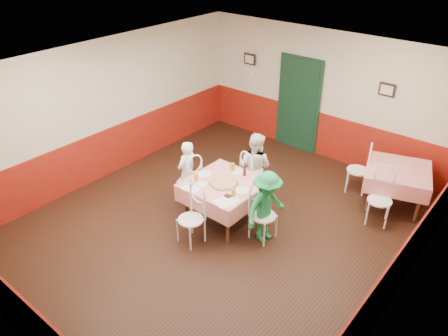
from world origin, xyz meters
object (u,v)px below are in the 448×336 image
Objects in this scene: chair_second_a at (358,170)px; pizza at (224,183)px; glass_a at (196,178)px; beer_bottle at (245,170)px; chair_right at (263,216)px; chair_near at (191,220)px; second_table at (395,187)px; glass_c at (232,167)px; wallet at (228,196)px; chair_far at (253,178)px; main_table at (224,201)px; diner_right at (266,207)px; chair_left at (189,181)px; glass_b at (233,193)px; diner_left at (187,172)px; chair_second_b at (380,201)px; diner_far at (255,167)px.

pizza is at bearing -47.89° from chair_second_a.
beer_bottle is at bearing 53.24° from glass_a.
chair_near is (-0.86, -0.84, 0.00)m from chair_right.
chair_right is at bearing 50.09° from chair_near.
chair_second_a is at bearing 180.00° from second_table.
glass_c reaches higher than wallet.
chair_right is 1.20m from chair_far.
chair_right is at bearing -0.36° from main_table.
wallet is 0.09× the size of diner_right.
chair_left is 1.31m from glass_b.
main_table is 0.93m from diner_left.
main_table is 5.74× the size of beer_bottle.
chair_right is 1.00× the size of chair_second_b.
chair_second_b is 2.29m from diner_far.
second_table is at bearing 134.94° from chair_left.
chair_left is at bearing -61.37° from chair_second_a.
chair_left is 1.00× the size of chair_far.
chair_second_b is 1.91× the size of pizza.
chair_left is at bearing 140.09° from chair_near.
chair_far is (0.01, 0.85, 0.08)m from main_table.
chair_far and chair_near have the same top height.
pizza is 4.28× the size of wallet.
glass_b is (0.39, 0.62, 0.38)m from chair_near.
diner_far is at bearing -61.13° from chair_second_a.
diner_left reaches higher than glass_a.
diner_right is at bearing 11.79° from glass_a.
glass_c is at bearing -55.93° from chair_second_a.
wallet is (0.33, 0.56, 0.32)m from chair_near.
chair_near is at bearing 51.06° from chair_left.
glass_c reaches higher than chair_second_a.
chair_right is at bearing -31.11° from chair_second_a.
chair_second_a is at bearing 143.10° from chair_left.
chair_far reaches higher than glass_a.
glass_a reaches higher than main_table.
diner_far is (-2.15, -0.75, 0.23)m from chair_second_b.
chair_second_b is 6.72× the size of glass_b.
diner_far reaches higher than diner_right.
diner_left is at bearing 166.59° from wallet.
pizza is 0.48m from glass_a.
second_table is 1.24× the size of chair_far.
chair_right is 4.24× the size of beer_bottle.
pizza is (0.01, -0.03, 0.40)m from main_table.
glass_c is (-0.53, 0.64, 0.01)m from glass_b.
chair_far reaches higher than main_table.
glass_a is at bearing -52.05° from chair_second_a.
pizza is 0.47m from beer_bottle.
glass_b is at bearing 119.43° from chair_right.
glass_b is at bearing 3.53° from glass_a.
main_table is 0.89× the size of diner_far.
chair_far is (-2.15, -1.55, 0.08)m from second_table.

